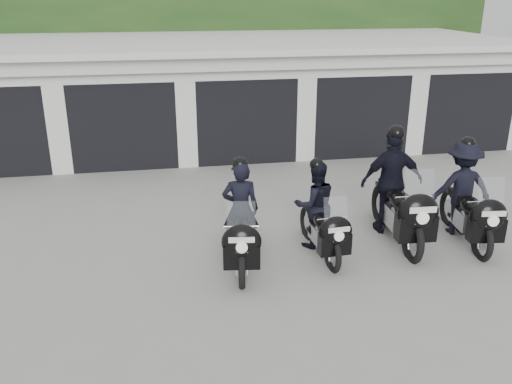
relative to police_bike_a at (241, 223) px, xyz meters
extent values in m
plane|color=gray|center=(1.01, -0.03, -0.72)|extent=(80.00, 80.00, 0.00)
cube|color=silver|center=(1.01, 8.47, 0.68)|extent=(16.00, 6.00, 2.80)
cube|color=silver|center=(1.01, 8.27, 2.16)|extent=(16.40, 6.80, 0.16)
cube|color=silver|center=(1.01, 5.22, 1.93)|extent=(16.40, 0.12, 0.40)
cube|color=black|center=(1.01, 5.45, -0.60)|extent=(16.00, 0.06, 0.24)
cube|color=black|center=(-5.19, 6.67, 0.38)|extent=(2.60, 2.60, 2.20)
cube|color=silver|center=(-3.64, 5.62, 0.68)|extent=(0.50, 0.50, 2.80)
cube|color=black|center=(-2.09, 6.67, 0.38)|extent=(2.60, 2.60, 2.20)
cube|color=silver|center=(-2.09, 5.62, 1.78)|extent=(2.60, 0.50, 0.60)
cube|color=silver|center=(-0.54, 5.62, 0.68)|extent=(0.50, 0.50, 2.80)
cube|color=black|center=(1.01, 6.67, 0.38)|extent=(2.60, 2.60, 2.20)
cube|color=silver|center=(1.01, 5.62, 1.78)|extent=(2.60, 0.50, 0.60)
cube|color=silver|center=(2.56, 5.62, 0.68)|extent=(0.50, 0.50, 2.80)
cube|color=black|center=(4.11, 6.67, 0.38)|extent=(2.60, 2.60, 2.20)
cube|color=silver|center=(4.11, 5.62, 1.78)|extent=(2.60, 0.50, 0.60)
cube|color=silver|center=(5.66, 5.62, 0.68)|extent=(0.50, 0.50, 2.80)
cube|color=black|center=(7.21, 6.67, 0.38)|extent=(2.60, 2.60, 2.20)
cube|color=silver|center=(7.21, 5.62, 1.78)|extent=(2.60, 0.50, 0.60)
cube|color=#1B3B15|center=(1.01, 12.47, 1.43)|extent=(20.00, 2.00, 4.30)
cylinder|color=black|center=(-5.49, 13.97, 0.93)|extent=(0.24, 0.24, 3.30)
cylinder|color=black|center=(4.01, 13.97, 0.93)|extent=(0.24, 0.24, 3.30)
cylinder|color=black|center=(8.51, 13.97, 0.93)|extent=(0.24, 0.24, 3.30)
torus|color=black|center=(-0.10, -0.69, -0.42)|extent=(0.20, 0.71, 0.71)
torus|color=black|center=(0.10, 0.69, -0.42)|extent=(0.20, 0.71, 0.71)
cube|color=#B6B6BB|center=(0.00, 0.02, -0.36)|extent=(0.32, 0.56, 0.31)
cube|color=black|center=(0.00, 0.00, -0.51)|extent=(0.25, 1.25, 0.06)
ellipsoid|color=black|center=(-0.02, -0.14, -0.03)|extent=(0.39, 0.59, 0.28)
cube|color=black|center=(0.04, 0.27, -0.01)|extent=(0.32, 0.56, 0.10)
ellipsoid|color=black|center=(-0.11, -0.77, 0.03)|extent=(0.65, 0.40, 0.58)
cube|color=black|center=(-0.11, -0.77, -0.19)|extent=(0.58, 0.29, 0.39)
cube|color=#B2BFC6|center=(-0.10, -0.74, 0.42)|extent=(0.44, 0.17, 0.49)
cylinder|color=silver|center=(-0.08, -0.58, 0.20)|extent=(0.54, 0.10, 0.03)
cube|color=silver|center=(-0.13, -0.93, 0.15)|extent=(0.38, 0.07, 0.09)
cube|color=silver|center=(-0.13, -0.90, -0.03)|extent=(0.17, 0.04, 0.10)
imported|color=black|center=(0.04, 0.29, 0.12)|extent=(0.67, 0.49, 1.70)
sphere|color=black|center=(0.04, 0.29, 0.92)|extent=(0.26, 0.26, 0.26)
torus|color=black|center=(1.43, -0.47, -0.45)|extent=(0.13, 0.65, 0.65)
torus|color=black|center=(1.36, 0.81, -0.45)|extent=(0.13, 0.65, 0.65)
cube|color=#B6B6BB|center=(1.40, 0.18, -0.39)|extent=(0.26, 0.50, 0.29)
cube|color=black|center=(1.40, 0.17, -0.53)|extent=(0.14, 1.16, 0.05)
ellipsoid|color=black|center=(1.40, 0.03, -0.08)|extent=(0.32, 0.53, 0.26)
cube|color=black|center=(1.38, 0.41, -0.07)|extent=(0.26, 0.50, 0.09)
ellipsoid|color=black|center=(1.44, -0.55, -0.03)|extent=(0.58, 0.32, 0.53)
cube|color=black|center=(1.44, -0.55, -0.23)|extent=(0.53, 0.22, 0.36)
cube|color=#B2BFC6|center=(1.43, -0.52, 0.33)|extent=(0.40, 0.12, 0.45)
cylinder|color=silver|center=(1.43, -0.37, 0.13)|extent=(0.50, 0.05, 0.02)
cube|color=silver|center=(1.44, -0.70, 0.08)|extent=(0.36, 0.03, 0.08)
cube|color=silver|center=(1.44, -0.67, -0.08)|extent=(0.16, 0.02, 0.09)
imported|color=black|center=(1.38, 0.43, 0.06)|extent=(0.79, 0.63, 1.56)
sphere|color=black|center=(1.38, 0.43, 0.79)|extent=(0.24, 0.24, 0.24)
torus|color=black|center=(2.87, -0.37, -0.38)|extent=(0.17, 0.83, 0.82)
torus|color=black|center=(2.97, 1.25, -0.38)|extent=(0.17, 0.83, 0.82)
cube|color=#B6B6BB|center=(2.92, 0.46, -0.30)|extent=(0.33, 0.63, 0.36)
cube|color=black|center=(2.92, 0.44, -0.48)|extent=(0.18, 1.46, 0.07)
ellipsoid|color=black|center=(2.91, 0.27, 0.08)|extent=(0.40, 0.67, 0.32)
cube|color=black|center=(2.94, 0.75, 0.11)|extent=(0.33, 0.63, 0.11)
ellipsoid|color=black|center=(2.86, -0.46, 0.15)|extent=(0.73, 0.41, 0.67)
cube|color=black|center=(2.86, -0.46, -0.11)|extent=(0.67, 0.29, 0.45)
cube|color=#B2BFC6|center=(2.86, -0.42, 0.60)|extent=(0.50, 0.16, 0.57)
cylinder|color=silver|center=(2.88, -0.23, 0.35)|extent=(0.63, 0.07, 0.03)
cube|color=silver|center=(2.85, -0.65, 0.29)|extent=(0.45, 0.04, 0.10)
cube|color=silver|center=(2.85, -0.61, 0.08)|extent=(0.20, 0.03, 0.11)
imported|color=black|center=(2.94, 0.78, 0.26)|extent=(1.19, 0.73, 1.97)
sphere|color=black|center=(2.94, 0.78, 1.18)|extent=(0.30, 0.30, 0.30)
torus|color=black|center=(4.05, -0.53, -0.41)|extent=(0.20, 0.75, 0.74)
torus|color=black|center=(4.24, 0.92, -0.41)|extent=(0.20, 0.75, 0.74)
cube|color=#B6B6BB|center=(4.15, 0.21, -0.34)|extent=(0.33, 0.59, 0.32)
cube|color=black|center=(4.15, 0.19, -0.50)|extent=(0.25, 1.32, 0.06)
ellipsoid|color=black|center=(4.13, 0.04, 0.01)|extent=(0.40, 0.62, 0.29)
cube|color=black|center=(4.18, 0.47, 0.03)|extent=(0.33, 0.59, 0.10)
ellipsoid|color=black|center=(4.04, -0.61, 0.07)|extent=(0.68, 0.41, 0.61)
cube|color=black|center=(4.04, -0.61, -0.17)|extent=(0.61, 0.30, 0.41)
cube|color=#B2BFC6|center=(4.05, -0.58, 0.47)|extent=(0.46, 0.17, 0.52)
cylinder|color=silver|center=(4.07, -0.41, 0.25)|extent=(0.57, 0.10, 0.03)
cube|color=silver|center=(4.02, -0.78, 0.19)|extent=(0.40, 0.07, 0.09)
cube|color=silver|center=(4.03, -0.75, 0.01)|extent=(0.18, 0.04, 0.10)
imported|color=black|center=(4.19, 0.49, 0.17)|extent=(1.22, 0.73, 1.78)
sphere|color=black|center=(4.19, 0.49, 1.00)|extent=(0.27, 0.27, 0.27)
camera|label=1|loc=(-1.20, -8.02, 3.59)|focal=38.00mm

